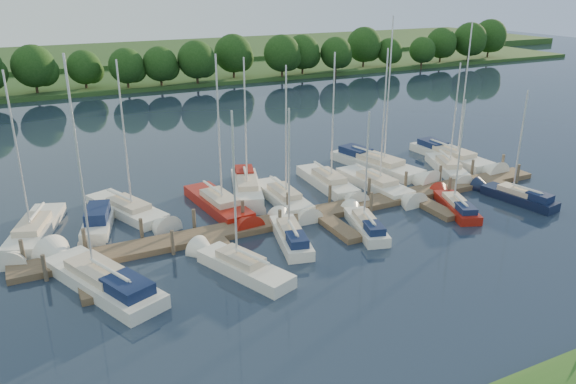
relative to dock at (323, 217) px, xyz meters
name	(u,v)px	position (x,y,z in m)	size (l,w,h in m)	color
ground	(384,264)	(0.00, -7.31, -0.20)	(260.00, 260.00, 0.00)	#192332
dock	(323,217)	(0.00, 0.00, 0.00)	(40.00, 6.00, 0.40)	#4B382A
mooring_pilings	(315,206)	(0.00, 1.13, 0.40)	(38.24, 2.84, 2.00)	#473D33
far_shore	(126,75)	(0.00, 67.69, 0.10)	(180.00, 30.00, 0.60)	#223F18
distant_hill	(102,56)	(0.00, 92.69, 0.50)	(220.00, 40.00, 1.40)	#315625
treeline	(143,62)	(0.22, 54.53, 3.89)	(144.87, 10.52, 8.28)	#38281C
sailboat_n_0	(33,234)	(-18.28, 5.75, 0.08)	(4.48, 8.80, 11.22)	silver
motorboat	(98,223)	(-14.28, 5.36, 0.16)	(3.11, 6.17, 1.79)	silver
sailboat_n_2	(131,212)	(-11.85, 6.71, 0.07)	(4.71, 8.89, 11.28)	silver
sailboat_n_3	(221,207)	(-5.83, 4.68, 0.08)	(2.88, 9.16, 11.61)	maroon
sailboat_n_4	(247,189)	(-2.74, 7.21, 0.13)	(4.15, 8.58, 10.91)	silver
sailboat_n_5	(285,200)	(-1.04, 3.90, 0.08)	(2.14, 8.31, 10.63)	silver
sailboat_n_6	(329,184)	(3.61, 5.26, 0.08)	(2.39, 8.70, 11.17)	silver
sailboat_n_7	(378,186)	(6.92, 3.29, 0.07)	(2.57, 9.05, 11.42)	silver
sailboat_n_8	(380,166)	(9.87, 7.25, 0.14)	(4.49, 10.79, 13.49)	silver
sailboat_n_9	(448,169)	(14.76, 4.01, 0.08)	(4.04, 7.53, 9.84)	silver
sailboat_n_10	(454,158)	(17.49, 6.35, 0.12)	(2.81, 10.19, 12.79)	silver
sailboat_s_0	(99,281)	(-15.43, -2.53, 0.14)	(5.53, 10.05, 12.90)	silver
sailboat_s_1	(241,268)	(-7.96, -4.50, 0.08)	(3.96, 7.45, 9.78)	silver
sailboat_s_2	(290,236)	(-3.59, -2.12, 0.13)	(2.95, 6.93, 8.94)	silver
sailboat_s_3	(365,226)	(1.64, -2.85, 0.12)	(2.89, 6.42, 8.31)	silver
sailboat_s_4	(455,206)	(9.46, -2.82, 0.11)	(3.35, 6.45, 8.33)	maroon
sailboat_s_5	(517,197)	(14.76, -3.57, 0.13)	(2.54, 6.78, 8.74)	black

